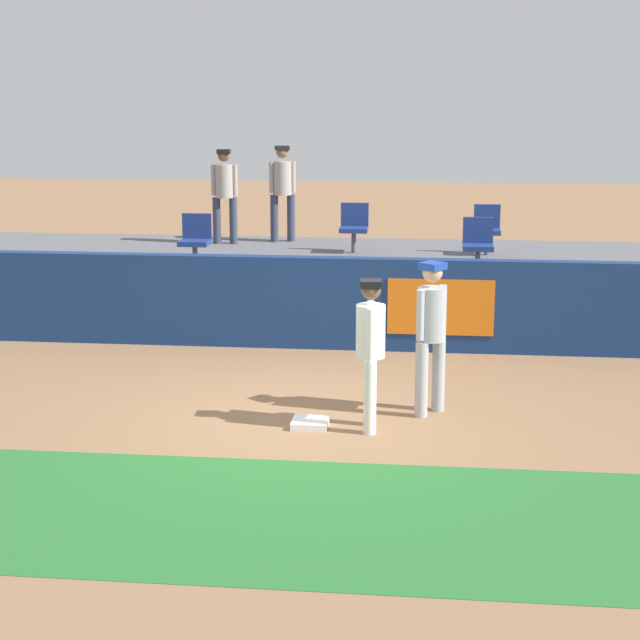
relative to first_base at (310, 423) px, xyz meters
name	(u,v)px	position (x,y,z in m)	size (l,w,h in m)	color
ground_plane	(300,423)	(-0.13, 0.12, -0.04)	(60.00, 60.00, 0.00)	#846042
grass_foreground_strip	(262,515)	(-0.13, -2.52, -0.04)	(18.00, 2.80, 0.01)	#26662B
first_base	(310,423)	(0.00, 0.00, 0.00)	(0.40, 0.40, 0.08)	white
player_fielder_home	(371,344)	(0.67, 0.00, 0.93)	(0.34, 0.54, 1.68)	white
player_runner_visitor	(431,327)	(1.32, 0.63, 0.99)	(0.47, 0.47, 1.78)	#9EA3AD
field_wall	(332,303)	(-0.12, 3.61, 0.63)	(18.00, 0.26, 1.33)	navy
bleacher_platform	(347,285)	(-0.13, 6.18, 0.41)	(18.00, 4.80, 0.90)	#59595E
seat_front_right	(478,242)	(1.99, 5.05, 1.33)	(0.47, 0.44, 0.84)	#4C4C51
seat_back_right	(487,227)	(2.20, 6.85, 1.33)	(0.44, 0.44, 0.84)	#4C4C51
seat_back_center	(354,225)	(-0.06, 6.85, 1.33)	(0.48, 0.44, 0.84)	#4C4C51
seat_front_left	(196,237)	(-2.43, 5.05, 1.33)	(0.47, 0.44, 0.84)	#4C4C51
spectator_hooded	(224,189)	(-2.47, 7.59, 1.85)	(0.48, 0.34, 1.70)	#33384C
spectator_capped	(282,186)	(-1.47, 7.97, 1.87)	(0.47, 0.42, 1.74)	#33384C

